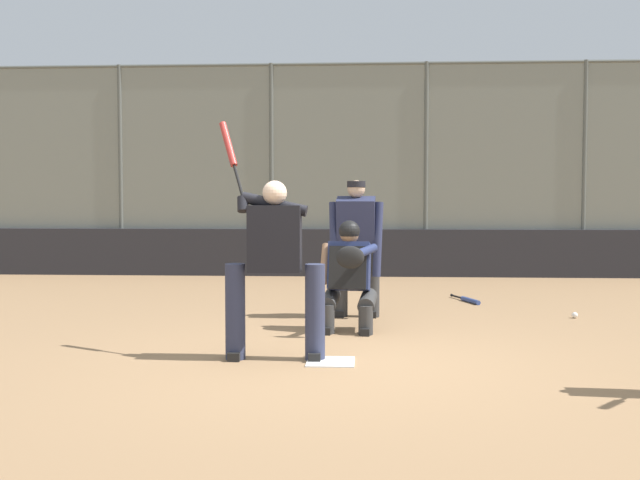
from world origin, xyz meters
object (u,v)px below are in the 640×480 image
umpire_home (356,244)px  spare_bat_near_backstop (468,300)px  batter_at_plate (274,262)px  baseball_loose (575,315)px  catcher_behind_plate (349,274)px

umpire_home → spare_bat_near_backstop: 2.30m
batter_at_plate → spare_bat_near_backstop: batter_at_plate is taller
baseball_loose → umpire_home: bearing=1.4°
umpire_home → baseball_loose: 2.84m
baseball_loose → spare_bat_near_backstop: bearing=-50.6°
spare_bat_near_backstop → baseball_loose: baseball_loose is taller
catcher_behind_plate → umpire_home: 1.05m
spare_bat_near_backstop → baseball_loose: bearing=20.7°
batter_at_plate → spare_bat_near_backstop: size_ratio=2.63×
catcher_behind_plate → spare_bat_near_backstop: 3.00m
batter_at_plate → umpire_home: batter_at_plate is taller
spare_bat_near_backstop → catcher_behind_plate: bearing=-53.0°
baseball_loose → catcher_behind_plate: bearing=21.1°
umpire_home → spare_bat_near_backstop: size_ratio=2.02×
catcher_behind_plate → baseball_loose: 3.03m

